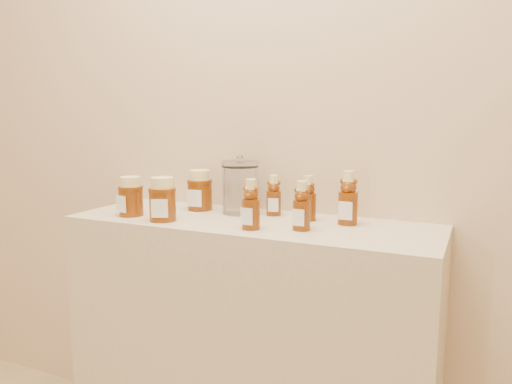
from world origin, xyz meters
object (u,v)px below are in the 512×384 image
at_px(bear_bottle_front_left, 251,201).
at_px(honey_jar_left, 131,196).
at_px(bear_bottle_back_left, 274,193).
at_px(display_table, 251,351).
at_px(glass_canister, 240,185).

height_order(bear_bottle_front_left, honey_jar_left, bear_bottle_front_left).
bearing_deg(bear_bottle_front_left, bear_bottle_back_left, 96.64).
xyz_separation_m(bear_bottle_back_left, bear_bottle_front_left, (0.02, -0.22, 0.01)).
relative_size(display_table, bear_bottle_back_left, 7.73).
relative_size(display_table, bear_bottle_front_left, 7.05).
height_order(bear_bottle_back_left, glass_canister, glass_canister).
bearing_deg(glass_canister, honey_jar_left, -149.36).
distance_m(honey_jar_left, glass_canister, 0.37).
bearing_deg(display_table, honey_jar_left, -167.00).
height_order(bear_bottle_front_left, glass_canister, glass_canister).
bearing_deg(display_table, bear_bottle_front_left, -63.93).
xyz_separation_m(honey_jar_left, glass_canister, (0.32, 0.19, 0.03)).
xyz_separation_m(display_table, glass_canister, (-0.08, 0.10, 0.55)).
distance_m(bear_bottle_back_left, honey_jar_left, 0.48).
distance_m(display_table, bear_bottle_front_left, 0.55).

